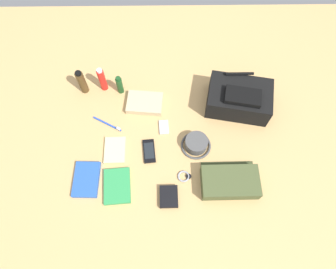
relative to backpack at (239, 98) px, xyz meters
name	(u,v)px	position (x,y,z in m)	size (l,w,h in m)	color
ground_plane	(168,139)	(-0.40, -0.20, -0.09)	(2.64, 2.02, 0.02)	tan
backpack	(239,98)	(0.00, 0.00, 0.00)	(0.38, 0.29, 0.17)	black
toiletry_pouch	(230,181)	(-0.09, -0.46, -0.04)	(0.29, 0.20, 0.07)	#47512D
bucket_hat	(196,144)	(-0.25, -0.25, -0.05)	(0.16, 0.16, 0.06)	#4C4C4C
cologne_bottle	(82,82)	(-0.88, 0.11, 0.01)	(0.05, 0.05, 0.17)	#473319
sunscreen_spray	(102,80)	(-0.77, 0.13, 0.01)	(0.04, 0.04, 0.17)	red
shampoo_bottle	(120,85)	(-0.67, 0.11, -0.01)	(0.04, 0.04, 0.13)	#19471E
paperback_novel	(87,179)	(-0.81, -0.44, -0.06)	(0.13, 0.19, 0.02)	blue
travel_guidebook	(117,186)	(-0.66, -0.47, -0.07)	(0.15, 0.19, 0.02)	#2D934C
cell_phone	(149,151)	(-0.50, -0.28, -0.07)	(0.07, 0.14, 0.01)	black
media_player	(164,127)	(-0.42, -0.14, -0.07)	(0.06, 0.09, 0.01)	#B7B7BC
wristwatch	(184,176)	(-0.31, -0.42, -0.07)	(0.07, 0.06, 0.01)	#99999E
toothbrush	(109,124)	(-0.72, -0.12, -0.07)	(0.16, 0.10, 0.02)	blue
wallet	(168,197)	(-0.40, -0.53, -0.06)	(0.09, 0.11, 0.02)	black
notepad	(115,150)	(-0.68, -0.27, -0.07)	(0.11, 0.15, 0.02)	beige
folded_towel	(145,103)	(-0.53, 0.01, -0.06)	(0.20, 0.14, 0.04)	#C6B289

